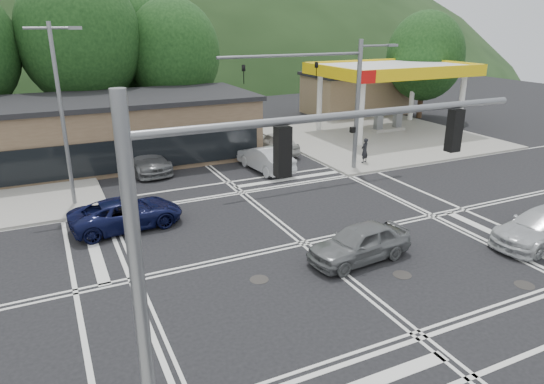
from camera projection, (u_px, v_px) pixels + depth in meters
name	position (u px, v px, depth m)	size (l,w,h in m)	color
ground	(304.00, 243.00, 20.79)	(120.00, 120.00, 0.00)	black
sidewalk_ne	(375.00, 136.00, 39.61)	(16.00, 16.00, 0.15)	gray
gas_station_canopy	(392.00, 72.00, 39.60)	(12.32, 8.34, 5.75)	silver
convenience_store	(357.00, 94.00, 49.54)	(10.00, 6.00, 3.80)	#846B4F
commercial_row	(69.00, 135.00, 31.34)	(24.00, 8.00, 4.00)	brown
hill_north	(86.00, 68.00, 97.34)	(252.00, 126.00, 140.00)	black
tree_n_b	(80.00, 38.00, 36.17)	(9.00, 9.00, 12.98)	#382619
tree_n_c	(173.00, 53.00, 39.44)	(7.60, 7.60, 10.87)	#382619
tree_n_e	(126.00, 44.00, 41.41)	(8.40, 8.40, 11.98)	#382619
tree_ne	(425.00, 56.00, 45.59)	(7.20, 7.20, 9.99)	#382619
streetlight_nw	(62.00, 108.00, 23.34)	(2.50, 0.25, 9.00)	slate
signal_mast_ne	(341.00, 91.00, 28.89)	(11.65, 0.30, 8.00)	slate
signal_mast_sw	(228.00, 231.00, 9.52)	(9.14, 0.28, 8.00)	slate
car_blue_west	(127.00, 213.00, 22.17)	(2.32, 5.03, 1.40)	#0B0F34
car_grey_center	(360.00, 243.00, 19.13)	(1.75, 4.36, 1.48)	slate
car_silver_east	(543.00, 227.00, 20.58)	(2.08, 5.11, 1.48)	#B6B9BD
car_queue_a	(265.00, 158.00, 30.65)	(1.67, 4.78, 1.58)	#BABDC2
car_queue_b	(276.00, 142.00, 34.67)	(1.83, 4.56, 1.55)	beige
car_northbound	(144.00, 158.00, 30.63)	(2.23, 5.48, 1.59)	slate
pedestrian	(365.00, 150.00, 31.80)	(0.60, 0.39, 1.63)	black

